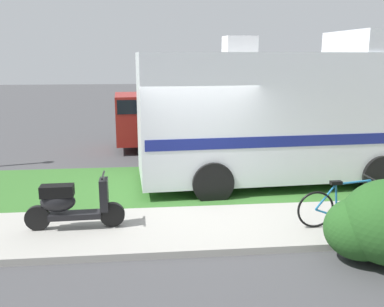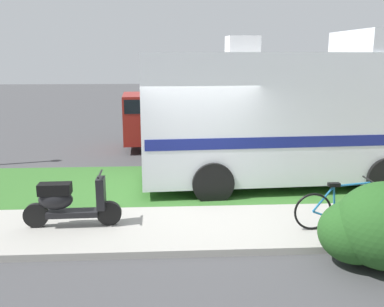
# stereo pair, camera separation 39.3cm
# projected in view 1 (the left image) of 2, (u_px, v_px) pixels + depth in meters

# --- Properties ---
(ground_plane) EXTENTS (80.00, 80.00, 0.00)m
(ground_plane) POSITION_uv_depth(u_px,v_px,m) (201.00, 208.00, 8.81)
(ground_plane) COLOR #424244
(sidewalk) EXTENTS (24.00, 2.00, 0.12)m
(sidewalk) POSITION_uv_depth(u_px,v_px,m) (209.00, 228.00, 7.63)
(sidewalk) COLOR #9E9B93
(sidewalk) RESTS_ON ground
(grass_strip) EXTENTS (24.00, 3.40, 0.08)m
(grass_strip) POSITION_uv_depth(u_px,v_px,m) (193.00, 185.00, 10.25)
(grass_strip) COLOR #336628
(grass_strip) RESTS_ON ground
(motorhome_rv) EXTENTS (6.77, 2.77, 3.66)m
(motorhome_rv) POSITION_uv_depth(u_px,v_px,m) (282.00, 113.00, 10.13)
(motorhome_rv) COLOR silver
(motorhome_rv) RESTS_ON ground
(scooter) EXTENTS (1.72, 0.50, 0.97)m
(scooter) POSITION_uv_depth(u_px,v_px,m) (71.00, 204.00, 7.38)
(scooter) COLOR black
(scooter) RESTS_ON ground
(bicycle) EXTENTS (1.73, 0.52, 0.89)m
(bicycle) POSITION_uv_depth(u_px,v_px,m) (344.00, 206.00, 7.49)
(bicycle) COLOR black
(bicycle) RESTS_ON ground
(pickup_truck_near) EXTENTS (5.57, 2.42, 1.85)m
(pickup_truck_near) POSITION_uv_depth(u_px,v_px,m) (179.00, 119.00, 14.33)
(pickup_truck_near) COLOR maroon
(pickup_truck_near) RESTS_ON ground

